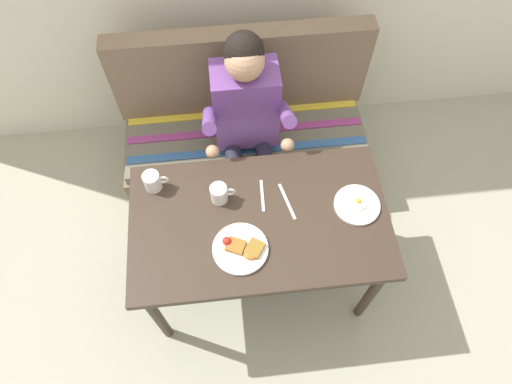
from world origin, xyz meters
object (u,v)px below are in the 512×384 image
(table, at_px, (259,227))
(person, at_px, (246,118))
(fork, at_px, (262,196))
(couch, at_px, (245,138))
(knife, at_px, (287,201))
(plate_breakfast, at_px, (241,248))
(coffee_mug, at_px, (219,193))
(coffee_mug_second, at_px, (153,181))
(plate_eggs, at_px, (357,205))

(table, distance_m, person, 0.60)
(fork, bearing_deg, couch, 94.91)
(table, distance_m, knife, 0.18)
(plate_breakfast, height_order, coffee_mug, coffee_mug)
(person, xyz_separation_m, coffee_mug_second, (-0.48, -0.36, 0.04))
(couch, xyz_separation_m, fork, (0.03, -0.64, 0.40))
(table, height_order, fork, fork)
(plate_eggs, xyz_separation_m, knife, (-0.32, 0.06, -0.01))
(couch, xyz_separation_m, coffee_mug_second, (-0.48, -0.54, 0.45))
(couch, distance_m, plate_breakfast, 1.00)
(table, xyz_separation_m, plate_breakfast, (-0.10, -0.14, 0.10))
(person, relative_size, plate_eggs, 5.64)
(couch, relative_size, person, 1.19)
(fork, bearing_deg, plate_breakfast, -113.08)
(plate_breakfast, height_order, fork, plate_breakfast)
(couch, bearing_deg, coffee_mug_second, -131.69)
(plate_eggs, bearing_deg, plate_breakfast, -163.83)
(person, relative_size, coffee_mug, 10.27)
(coffee_mug_second, relative_size, fork, 0.69)
(plate_breakfast, bearing_deg, couch, 83.81)
(coffee_mug_second, distance_m, knife, 0.64)
(plate_eggs, bearing_deg, knife, 170.10)
(table, distance_m, coffee_mug, 0.25)
(plate_breakfast, bearing_deg, table, 55.16)
(table, xyz_separation_m, person, (-0.00, 0.59, 0.09))
(person, xyz_separation_m, plate_eggs, (0.46, -0.57, -0.00))
(table, height_order, couch, couch)
(fork, distance_m, knife, 0.12)
(coffee_mug, distance_m, coffee_mug_second, 0.32)
(plate_breakfast, xyz_separation_m, coffee_mug_second, (-0.38, 0.37, 0.04))
(person, height_order, fork, person)
(person, relative_size, coffee_mug_second, 10.27)
(couch, bearing_deg, person, -90.72)
(person, distance_m, plate_eggs, 0.73)
(plate_breakfast, bearing_deg, person, 82.51)
(fork, bearing_deg, table, -100.08)
(plate_breakfast, xyz_separation_m, plate_eggs, (0.56, 0.16, -0.00))
(person, bearing_deg, fork, -86.47)
(table, xyz_separation_m, knife, (0.14, 0.08, 0.08))
(fork, bearing_deg, knife, -18.60)
(coffee_mug_second, xyz_separation_m, knife, (0.62, -0.15, -0.05))
(plate_breakfast, relative_size, coffee_mug, 2.10)
(table, xyz_separation_m, coffee_mug_second, (-0.48, 0.23, 0.13))
(coffee_mug_second, xyz_separation_m, fork, (0.51, -0.11, -0.05))
(table, xyz_separation_m, fork, (0.03, 0.12, 0.08))
(coffee_mug_second, distance_m, fork, 0.52)
(couch, relative_size, coffee_mug_second, 12.20)
(plate_breakfast, bearing_deg, coffee_mug, 105.51)
(coffee_mug_second, bearing_deg, table, -25.24)
(person, xyz_separation_m, coffee_mug, (-0.17, -0.46, 0.04))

